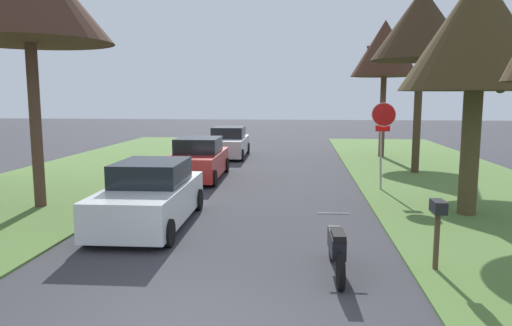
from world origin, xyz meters
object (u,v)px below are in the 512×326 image
object	(u,v)px
stop_sign_far	(383,127)
parked_motorcycle	(336,248)
street_tree_right_mid_a	(477,32)
parked_sedan_red	(198,160)
parked_sedan_white	(150,196)
parked_sedan_silver	(228,143)
street_tree_right_mid_b	(422,25)
street_tree_right_far	(385,49)
curbside_mailbox	(438,215)

from	to	relation	value
stop_sign_far	parked_motorcycle	distance (m)	8.34
street_tree_right_mid_a	parked_sedan_red	bearing A→B (deg)	148.96
street_tree_right_mid_a	parked_sedan_white	xyz separation A→B (m)	(-8.13, -1.72, -4.06)
parked_motorcycle	parked_sedan_white	bearing A→B (deg)	146.20
stop_sign_far	street_tree_right_mid_a	world-z (taller)	street_tree_right_mid_a
stop_sign_far	parked_sedan_silver	bearing A→B (deg)	127.55
street_tree_right_mid_a	parked_sedan_red	size ratio (longest dim) A/B	1.42
street_tree_right_mid_b	parked_sedan_silver	distance (m)	11.07
stop_sign_far	parked_sedan_red	bearing A→B (deg)	165.03
parked_sedan_white	parked_sedan_silver	world-z (taller)	same
stop_sign_far	parked_motorcycle	bearing A→B (deg)	-104.52
parked_sedan_white	parked_sedan_silver	size ratio (longest dim) A/B	1.00
street_tree_right_mid_a	street_tree_right_far	distance (m)	12.38
parked_sedan_red	curbside_mailbox	size ratio (longest dim) A/B	3.50
street_tree_right_far	parked_sedan_silver	bearing A→B (deg)	-175.92
parked_sedan_white	curbside_mailbox	distance (m)	6.70
stop_sign_far	parked_sedan_white	distance (m)	8.24
parked_sedan_white	street_tree_right_far	bearing A→B (deg)	60.80
street_tree_right_mid_a	street_tree_right_far	bearing A→B (deg)	91.24
stop_sign_far	parked_sedan_red	world-z (taller)	stop_sign_far
street_tree_right_far	parked_motorcycle	distance (m)	18.06
curbside_mailbox	parked_sedan_white	bearing A→B (deg)	156.94
parked_sedan_white	parked_motorcycle	distance (m)	5.24
street_tree_right_mid_b	parked_sedan_silver	bearing A→B (deg)	150.94
parked_sedan_white	parked_motorcycle	world-z (taller)	parked_sedan_white
street_tree_right_far	parked_sedan_red	distance (m)	11.95
stop_sign_far	parked_sedan_white	bearing A→B (deg)	-142.04
street_tree_right_mid_a	parked_motorcycle	size ratio (longest dim) A/B	3.07
street_tree_right_mid_b	curbside_mailbox	bearing A→B (deg)	-101.06
stop_sign_far	parked_sedan_red	xyz separation A→B (m)	(-6.69, 1.79, -1.43)
curbside_mailbox	street_tree_right_far	bearing A→B (deg)	84.17
street_tree_right_mid_a	parked_sedan_red	distance (m)	10.63
street_tree_right_mid_a	curbside_mailbox	xyz separation A→B (m)	(-1.97, -4.34, -3.72)
parked_sedan_white	parked_sedan_red	xyz separation A→B (m)	(-0.29, 6.78, 0.00)
parked_sedan_white	parked_motorcycle	xyz separation A→B (m)	(4.35, -2.91, -0.24)
street_tree_right_far	parked_motorcycle	bearing A→B (deg)	-101.68
parked_sedan_silver	parked_motorcycle	size ratio (longest dim) A/B	2.16
parked_sedan_silver	stop_sign_far	bearing A→B (deg)	-52.45
parked_sedan_red	parked_motorcycle	world-z (taller)	parked_sedan_red
parked_sedan_red	parked_sedan_silver	distance (m)	6.71
parked_sedan_red	curbside_mailbox	bearing A→B (deg)	-55.57
street_tree_right_mid_b	curbside_mailbox	xyz separation A→B (m)	(-2.22, -11.38, -4.92)
street_tree_right_mid_b	parked_sedan_silver	xyz separation A→B (m)	(-8.52, 4.74, -5.25)
street_tree_right_far	stop_sign_far	bearing A→B (deg)	-99.16
street_tree_right_far	parked_sedan_red	world-z (taller)	street_tree_right_far
street_tree_right_mid_b	stop_sign_far	bearing A→B (deg)	-117.80
parked_sedan_silver	parked_motorcycle	xyz separation A→B (m)	(4.49, -16.41, -0.24)
parked_sedan_red	parked_sedan_silver	bearing A→B (deg)	88.72
street_tree_right_far	parked_sedan_white	world-z (taller)	street_tree_right_far
parked_sedan_red	parked_motorcycle	bearing A→B (deg)	-64.43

